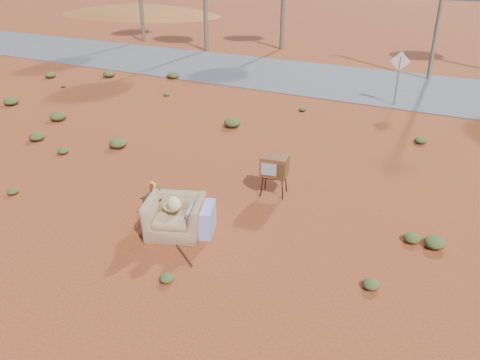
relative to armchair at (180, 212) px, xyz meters
The scene contains 9 objects.
ground 0.75m from the armchair, 25.77° to the left, with size 140.00×140.00×0.00m, color brown.
highway 15.26m from the armchair, 88.13° to the left, with size 140.00×7.00×0.04m, color #565659.
dirt_mound 45.20m from the armchair, 130.75° to the left, with size 26.00×18.00×2.00m, color #995325.
armchair is the anchor object (origin of this frame).
tv_unit 2.86m from the armchair, 68.94° to the left, with size 0.73×0.63×1.04m.
side_table 0.83m from the armchair, 169.01° to the left, with size 0.47×0.47×0.91m.
rusty_bar 0.73m from the armchair, 63.35° to the right, with size 0.04×0.04×1.65m, color #492413.
road_sign 12.44m from the armchair, 80.73° to the left, with size 0.78×0.06×2.19m.
scrub_patch 4.68m from the armchair, 94.01° to the left, with size 17.49×8.07×0.33m.
Camera 1 is at (4.88, -7.36, 5.46)m, focal length 35.00 mm.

